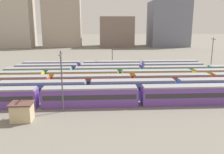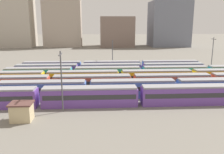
# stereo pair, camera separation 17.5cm
# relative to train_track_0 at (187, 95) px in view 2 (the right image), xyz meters

# --- Properties ---
(ground_plane) EXTENTS (600.00, 600.00, 0.00)m
(ground_plane) POSITION_rel_train_track_0_xyz_m (-27.47, 15.60, -1.90)
(ground_plane) COLOR slate
(train_track_0) EXTENTS (93.60, 3.06, 3.75)m
(train_track_0) POSITION_rel_train_track_0_xyz_m (0.00, 0.00, 0.00)
(train_track_0) COLOR #6B429E
(train_track_0) RESTS_ON ground_plane
(train_track_1) EXTENTS (93.60, 3.06, 3.75)m
(train_track_1) POSITION_rel_train_track_0_xyz_m (8.87, 5.20, 0.00)
(train_track_1) COLOR #4C70BC
(train_track_1) RESTS_ON ground_plane
(train_track_2) EXTENTS (74.70, 3.06, 3.75)m
(train_track_2) POSITION_rel_train_track_0_xyz_m (-9.32, 10.40, 0.00)
(train_track_2) COLOR #BC4C38
(train_track_2) RESTS_ON ground_plane
(train_track_3) EXTENTS (74.70, 3.06, 3.75)m
(train_track_3) POSITION_rel_train_track_0_xyz_m (-11.76, 15.60, 0.00)
(train_track_3) COLOR yellow
(train_track_3) RESTS_ON ground_plane
(train_track_4) EXTENTS (93.60, 3.06, 3.75)m
(train_track_4) POSITION_rel_train_track_0_xyz_m (4.20, 20.80, 0.00)
(train_track_4) COLOR teal
(train_track_4) RESTS_ON ground_plane
(train_track_5) EXTENTS (55.80, 3.06, 3.75)m
(train_track_5) POSITION_rel_train_track_0_xyz_m (-13.59, 26.00, -0.00)
(train_track_5) COLOR #6B429E
(train_track_5) RESTS_ON ground_plane
(train_track_6) EXTENTS (55.80, 3.06, 3.75)m
(train_track_6) POSITION_rel_train_track_0_xyz_m (-12.96, 31.20, -0.00)
(train_track_6) COLOR #4C70BC
(train_track_6) RESTS_ON ground_plane
(catenary_pole_0) EXTENTS (0.24, 3.20, 10.86)m
(catenary_pole_0) POSITION_rel_train_track_0_xyz_m (-23.66, -2.73, 4.09)
(catenary_pole_0) COLOR #4C4C51
(catenary_pole_0) RESTS_ON ground_plane
(catenary_pole_1) EXTENTS (0.24, 3.20, 10.19)m
(catenary_pole_1) POSITION_rel_train_track_0_xyz_m (-12.61, 34.28, 3.74)
(catenary_pole_1) COLOR #4C4C51
(catenary_pole_1) RESTS_ON ground_plane
(catenary_pole_3) EXTENTS (0.24, 3.20, 10.92)m
(catenary_pole_3) POSITION_rel_train_track_0_xyz_m (21.36, 34.49, 4.11)
(catenary_pole_3) COLOR #4C4C51
(catenary_pole_3) RESTS_ON ground_plane
(signal_hut) EXTENTS (3.60, 3.00, 3.04)m
(signal_hut) POSITION_rel_train_track_0_xyz_m (-29.63, -6.49, -0.35)
(signal_hut) COLOR #C6B284
(signal_hut) RESTS_ON ground_plane
(distant_building_0) EXTENTS (26.87, 17.19, 35.09)m
(distant_building_0) POSITION_rel_train_track_0_xyz_m (-74.03, 120.65, 15.64)
(distant_building_0) COLOR #B2A899
(distant_building_0) RESTS_ON ground_plane
(distant_building_1) EXTENTS (25.03, 12.08, 44.06)m
(distant_building_1) POSITION_rel_train_track_0_xyz_m (-41.17, 120.65, 20.13)
(distant_building_1) COLOR #A89989
(distant_building_1) RESTS_ON ground_plane
(distant_building_2) EXTENTS (22.37, 21.39, 19.96)m
(distant_building_2) POSITION_rel_train_track_0_xyz_m (-4.64, 120.65, 8.08)
(distant_building_2) COLOR #7A665B
(distant_building_2) RESTS_ON ground_plane
(distant_building_3) EXTENTS (25.67, 21.53, 30.19)m
(distant_building_3) POSITION_rel_train_track_0_xyz_m (31.33, 120.65, 13.19)
(distant_building_3) COLOR slate
(distant_building_3) RESTS_ON ground_plane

